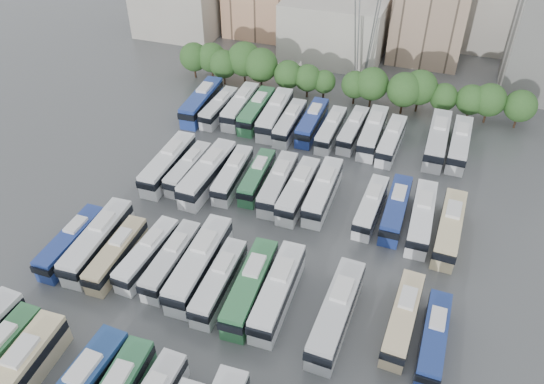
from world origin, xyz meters
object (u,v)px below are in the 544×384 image
(bus_r1_s2, at_px, (117,254))
(bus_r2_s3, at_px, (208,173))
(bus_r2_s4, at_px, (233,174))
(bus_r2_s5, at_px, (257,177))
(bus_r2_s8, at_px, (323,191))
(bus_r2_s7, at_px, (298,190))
(bus_r3_s7, at_px, (331,129))
(bus_r2_s1, at_px, (168,163))
(bus_r3_s4, at_px, (275,114))
(bus_r3_s2, at_px, (241,106))
(bus_r1_s1, at_px, (98,241))
(bus_r1_s10, at_px, (336,312))
(bus_r1_s4, at_px, (172,260))
(bus_r3_s9, at_px, (373,132))
(bus_r2_s12, at_px, (422,217))
(bus_r3_s1, at_px, (219,107))
(bus_r2_s2, at_px, (189,168))
(bus_r3_s8, at_px, (353,129))
(bus_r2_s10, at_px, (371,206))
(bus_r3_s5, at_px, (290,122))
(bus_r2_s11, at_px, (396,209))
(bus_r3_s3, at_px, (257,110))
(bus_r3_s6, at_px, (312,122))
(bus_r1_s13, at_px, (434,338))
(bus_r0_s2, at_px, (15,378))
(bus_r2_s13, at_px, (450,228))
(bus_r1_s3, at_px, (148,254))
(bus_r1_s5, at_px, (200,263))
(bus_r1_s7, at_px, (250,287))
(bus_r1_s8, at_px, (278,291))
(bus_r1_s0, at_px, (72,242))
(bus_r3_s13, at_px, (459,144))
(bus_r2_s6, at_px, (278,183))
(bus_r3_s12, at_px, (437,139))
(bus_r3_s0, at_px, (202,101))
(bus_r1_s6, at_px, (219,281))
(bus_r3_s10, at_px, (391,140))

(bus_r1_s2, xyz_separation_m, bus_r2_s3, (3.44, 18.08, 0.36))
(bus_r2_s4, distance_m, bus_r2_s5, 3.50)
(bus_r2_s8, bearing_deg, bus_r2_s7, -165.22)
(bus_r2_s7, distance_m, bus_r3_s7, 17.11)
(bus_r2_s1, distance_m, bus_r3_s4, 21.20)
(bus_r3_s2, bearing_deg, bus_r1_s1, -97.32)
(bus_r1_s10, bearing_deg, bus_r1_s1, -179.96)
(bus_r1_s4, xyz_separation_m, bus_r3_s9, (16.68, 35.81, 0.18))
(bus_r2_s12, bearing_deg, bus_r3_s1, 152.78)
(bus_r1_s10, height_order, bus_r2_s1, bus_r1_s10)
(bus_r2_s2, distance_m, bus_r3_s8, 27.30)
(bus_r2_s10, xyz_separation_m, bus_r3_s5, (-16.73, 16.87, 0.08))
(bus_r2_s11, height_order, bus_r3_s3, bus_r3_s3)
(bus_r1_s1, bearing_deg, bus_r2_s4, 58.56)
(bus_r2_s12, relative_size, bus_r3_s6, 1.05)
(bus_r3_s4, bearing_deg, bus_r3_s2, 169.78)
(bus_r2_s4, relative_size, bus_r2_s5, 1.05)
(bus_r1_s13, xyz_separation_m, bus_r3_s3, (-33.29, 37.14, 0.23))
(bus_r2_s1, relative_size, bus_r3_s4, 0.98)
(bus_r3_s3, bearing_deg, bus_r1_s2, -96.25)
(bus_r3_s4, bearing_deg, bus_r0_s2, -99.63)
(bus_r2_s13, bearing_deg, bus_r1_s3, -151.49)
(bus_r3_s7, xyz_separation_m, bus_r3_s8, (3.37, 1.16, 0.01))
(bus_r3_s1, xyz_separation_m, bus_r3_s2, (3.41, 1.42, 0.20))
(bus_r1_s1, height_order, bus_r1_s5, bus_r1_s5)
(bus_r2_s10, height_order, bus_r3_s1, bus_r3_s1)
(bus_r1_s7, relative_size, bus_r1_s8, 0.99)
(bus_r2_s10, bearing_deg, bus_r1_s0, -147.70)
(bus_r2_s12, distance_m, bus_r3_s3, 35.24)
(bus_r1_s7, distance_m, bus_r3_s1, 41.41)
(bus_r1_s1, bearing_deg, bus_r3_s13, 40.11)
(bus_r2_s12, bearing_deg, bus_r1_s4, -147.80)
(bus_r1_s2, distance_m, bus_r2_s6, 23.67)
(bus_r2_s1, distance_m, bus_r2_s13, 39.79)
(bus_r3_s13, bearing_deg, bus_r1_s1, -135.61)
(bus_r2_s12, bearing_deg, bus_r3_s12, 89.06)
(bus_r3_s13, bearing_deg, bus_r2_s10, -115.91)
(bus_r1_s3, distance_m, bus_r2_s3, 16.87)
(bus_r1_s5, bearing_deg, bus_r3_s2, 103.52)
(bus_r3_s3, bearing_deg, bus_r2_s2, -101.09)
(bus_r2_s10, xyz_separation_m, bus_r3_s0, (-33.17, 18.02, 0.35))
(bus_r1_s6, xyz_separation_m, bus_r3_s9, (10.06, 37.05, 0.16))
(bus_r1_s5, height_order, bus_r2_s8, bus_r1_s5)
(bus_r2_s1, xyz_separation_m, bus_r3_s6, (16.33, 18.69, -0.17))
(bus_r1_s4, distance_m, bus_r2_s3, 17.11)
(bus_r2_s3, xyz_separation_m, bus_r2_s8, (16.44, 1.68, -0.16))
(bus_r3_s0, xyz_separation_m, bus_r3_s1, (3.40, -0.37, -0.34))
(bus_r2_s10, xyz_separation_m, bus_r3_s10, (-0.16, 17.01, 0.09))
(bus_r3_s7, bearing_deg, bus_r1_s4, -105.16)
(bus_r2_s6, bearing_deg, bus_r2_s12, -4.44)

